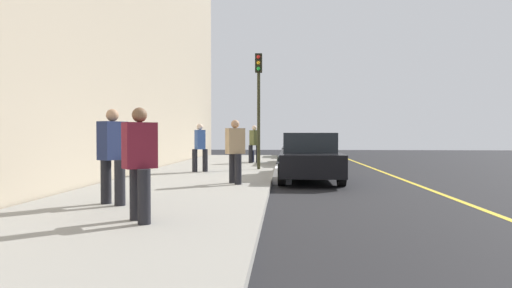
{
  "coord_description": "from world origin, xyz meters",
  "views": [
    {
      "loc": [
        13.77,
        -0.66,
        1.46
      ],
      "look_at": [
        -0.86,
        -1.59,
        1.14
      ],
      "focal_mm": 30.5,
      "sensor_mm": 36.0,
      "label": 1
    }
  ],
  "objects_px": {
    "parked_car_green": "(299,146)",
    "pedestrian_navy_coat": "(113,154)",
    "parked_car_charcoal": "(303,150)",
    "pedestrian_olive_coat": "(254,143)",
    "pedestrian_burgundy_coat": "(140,161)",
    "rolling_suitcase": "(252,156)",
    "traffic_light_pole": "(259,91)",
    "parked_car_black": "(309,157)",
    "pedestrian_blue_coat": "(200,146)",
    "pedestrian_tan_coat": "(235,150)"
  },
  "relations": [
    {
      "from": "parked_car_green",
      "to": "pedestrian_navy_coat",
      "type": "bearing_deg",
      "value": -12.7
    },
    {
      "from": "parked_car_black",
      "to": "rolling_suitcase",
      "type": "height_order",
      "value": "parked_car_black"
    },
    {
      "from": "parked_car_green",
      "to": "traffic_light_pole",
      "type": "relative_size",
      "value": 1.08
    },
    {
      "from": "rolling_suitcase",
      "to": "pedestrian_burgundy_coat",
      "type": "bearing_deg",
      "value": -2.52
    },
    {
      "from": "pedestrian_tan_coat",
      "to": "pedestrian_navy_coat",
      "type": "relative_size",
      "value": 0.95
    },
    {
      "from": "pedestrian_navy_coat",
      "to": "traffic_light_pole",
      "type": "distance_m",
      "value": 9.02
    },
    {
      "from": "parked_car_charcoal",
      "to": "pedestrian_navy_coat",
      "type": "xyz_separation_m",
      "value": [
        11.97,
        -4.06,
        0.34
      ]
    },
    {
      "from": "pedestrian_tan_coat",
      "to": "parked_car_black",
      "type": "bearing_deg",
      "value": 138.57
    },
    {
      "from": "parked_car_green",
      "to": "pedestrian_blue_coat",
      "type": "relative_size",
      "value": 2.79
    },
    {
      "from": "parked_car_green",
      "to": "rolling_suitcase",
      "type": "xyz_separation_m",
      "value": [
        5.65,
        -2.47,
        -0.33
      ]
    },
    {
      "from": "parked_car_charcoal",
      "to": "pedestrian_burgundy_coat",
      "type": "bearing_deg",
      "value": -12.57
    },
    {
      "from": "parked_car_green",
      "to": "pedestrian_olive_coat",
      "type": "xyz_separation_m",
      "value": [
        6.19,
        -2.31,
        0.32
      ]
    },
    {
      "from": "parked_car_black",
      "to": "pedestrian_blue_coat",
      "type": "relative_size",
      "value": 2.74
    },
    {
      "from": "parked_car_charcoal",
      "to": "pedestrian_burgundy_coat",
      "type": "relative_size",
      "value": 2.58
    },
    {
      "from": "parked_car_green",
      "to": "pedestrian_burgundy_coat",
      "type": "height_order",
      "value": "pedestrian_burgundy_coat"
    },
    {
      "from": "pedestrian_olive_coat",
      "to": "rolling_suitcase",
      "type": "bearing_deg",
      "value": -163.58
    },
    {
      "from": "pedestrian_olive_coat",
      "to": "parked_car_black",
      "type": "bearing_deg",
      "value": 18.99
    },
    {
      "from": "parked_car_black",
      "to": "traffic_light_pole",
      "type": "distance_m",
      "value": 3.89
    },
    {
      "from": "pedestrian_burgundy_coat",
      "to": "pedestrian_blue_coat",
      "type": "height_order",
      "value": "pedestrian_burgundy_coat"
    },
    {
      "from": "pedestrian_blue_coat",
      "to": "rolling_suitcase",
      "type": "bearing_deg",
      "value": 165.55
    },
    {
      "from": "pedestrian_blue_coat",
      "to": "rolling_suitcase",
      "type": "xyz_separation_m",
      "value": [
        -5.53,
        1.43,
        -0.62
      ]
    },
    {
      "from": "parked_car_black",
      "to": "pedestrian_burgundy_coat",
      "type": "height_order",
      "value": "pedestrian_burgundy_coat"
    },
    {
      "from": "parked_car_charcoal",
      "to": "pedestrian_blue_coat",
      "type": "xyz_separation_m",
      "value": [
        4.75,
        -3.81,
        0.3
      ]
    },
    {
      "from": "parked_car_black",
      "to": "pedestrian_burgundy_coat",
      "type": "xyz_separation_m",
      "value": [
        7.5,
        -2.95,
        0.3
      ]
    },
    {
      "from": "parked_car_charcoal",
      "to": "pedestrian_olive_coat",
      "type": "xyz_separation_m",
      "value": [
        -0.24,
        -2.23,
        0.32
      ]
    },
    {
      "from": "parked_car_charcoal",
      "to": "traffic_light_pole",
      "type": "xyz_separation_m",
      "value": [
        3.45,
        -1.81,
        2.34
      ]
    },
    {
      "from": "traffic_light_pole",
      "to": "pedestrian_olive_coat",
      "type": "bearing_deg",
      "value": -173.64
    },
    {
      "from": "parked_car_black",
      "to": "traffic_light_pole",
      "type": "bearing_deg",
      "value": -145.86
    },
    {
      "from": "pedestrian_olive_coat",
      "to": "traffic_light_pole",
      "type": "height_order",
      "value": "traffic_light_pole"
    },
    {
      "from": "parked_car_charcoal",
      "to": "pedestrian_olive_coat",
      "type": "distance_m",
      "value": 2.26
    },
    {
      "from": "pedestrian_tan_coat",
      "to": "pedestrian_navy_coat",
      "type": "bearing_deg",
      "value": -28.02
    },
    {
      "from": "pedestrian_navy_coat",
      "to": "pedestrian_blue_coat",
      "type": "relative_size",
      "value": 1.05
    },
    {
      "from": "parked_car_green",
      "to": "pedestrian_navy_coat",
      "type": "height_order",
      "value": "pedestrian_navy_coat"
    },
    {
      "from": "pedestrian_olive_coat",
      "to": "pedestrian_burgundy_coat",
      "type": "bearing_deg",
      "value": -3.29
    },
    {
      "from": "pedestrian_navy_coat",
      "to": "pedestrian_olive_coat",
      "type": "distance_m",
      "value": 12.34
    },
    {
      "from": "pedestrian_olive_coat",
      "to": "pedestrian_tan_coat",
      "type": "bearing_deg",
      "value": 0.46
    },
    {
      "from": "pedestrian_tan_coat",
      "to": "pedestrian_blue_coat",
      "type": "xyz_separation_m",
      "value": [
        -3.64,
        -1.66,
        -0.0
      ]
    },
    {
      "from": "parked_car_green",
      "to": "pedestrian_burgundy_coat",
      "type": "relative_size",
      "value": 2.76
    },
    {
      "from": "pedestrian_burgundy_coat",
      "to": "pedestrian_tan_coat",
      "type": "bearing_deg",
      "value": 170.48
    },
    {
      "from": "pedestrian_burgundy_coat",
      "to": "pedestrian_navy_coat",
      "type": "distance_m",
      "value": 1.87
    },
    {
      "from": "parked_car_green",
      "to": "pedestrian_navy_coat",
      "type": "relative_size",
      "value": 2.65
    },
    {
      "from": "parked_car_black",
      "to": "traffic_light_pole",
      "type": "xyz_separation_m",
      "value": [
        -2.57,
        -1.75,
        2.34
      ]
    },
    {
      "from": "rolling_suitcase",
      "to": "parked_car_black",
      "type": "bearing_deg",
      "value": 18.79
    },
    {
      "from": "pedestrian_olive_coat",
      "to": "traffic_light_pole",
      "type": "distance_m",
      "value": 4.23
    },
    {
      "from": "parked_car_green",
      "to": "pedestrian_olive_coat",
      "type": "height_order",
      "value": "pedestrian_olive_coat"
    },
    {
      "from": "pedestrian_burgundy_coat",
      "to": "rolling_suitcase",
      "type": "xyz_separation_m",
      "value": [
        -14.31,
        0.63,
        -0.63
      ]
    },
    {
      "from": "parked_car_green",
      "to": "rolling_suitcase",
      "type": "distance_m",
      "value": 6.18
    },
    {
      "from": "parked_car_charcoal",
      "to": "pedestrian_olive_coat",
      "type": "relative_size",
      "value": 2.54
    },
    {
      "from": "traffic_light_pole",
      "to": "rolling_suitcase",
      "type": "distance_m",
      "value": 5.04
    },
    {
      "from": "parked_car_charcoal",
      "to": "pedestrian_olive_coat",
      "type": "bearing_deg",
      "value": -96.18
    }
  ]
}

